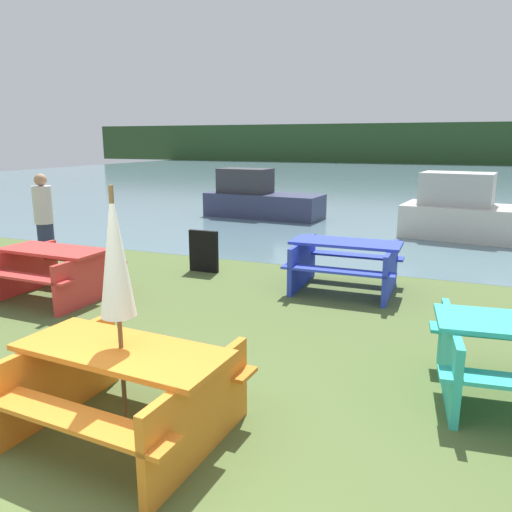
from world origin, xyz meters
The scene contains 10 objects.
water centered at (0.00, 31.85, 0.00)m, with size 60.00×50.00×0.00m.
far_treeline centered at (0.00, 51.85, 2.00)m, with size 80.00×1.60×4.00m.
picnic_table_orange centered at (0.05, 1.07, 0.45)m, with size 1.78×1.48×0.75m.
picnic_table_red centered at (-3.11, 3.67, 0.45)m, with size 1.62×1.41×0.75m.
picnic_table_blue centered at (0.83, 5.68, 0.47)m, with size 1.68×1.39×0.78m.
umbrella_white centered at (0.05, 1.07, 1.49)m, with size 0.27×0.27×2.00m.
boat centered at (2.86, 11.05, 0.57)m, with size 3.86×2.03×1.56m.
boat_second centered at (-3.27, 12.38, 0.54)m, with size 3.66×1.58×1.47m.
person centered at (-4.68, 5.12, 0.87)m, with size 0.34×0.34×1.72m.
signboard centered at (-1.76, 5.85, 0.38)m, with size 0.55×0.08×0.75m.
Camera 1 is at (2.37, -1.88, 2.31)m, focal length 35.00 mm.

